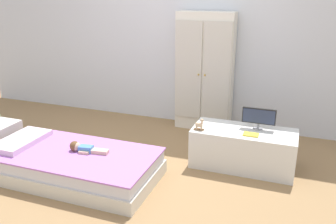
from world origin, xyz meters
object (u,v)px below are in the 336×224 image
Objects in this scene: doll at (82,148)px; wardrobe at (204,72)px; rocking_horse_toy at (200,125)px; bed at (74,165)px; tv_monitor at (259,117)px; book_yellow at (251,134)px; tv_stand at (243,148)px.

doll is 1.87m from wardrobe.
bed is at bearing -149.41° from rocking_horse_toy.
tv_monitor reaches higher than book_yellow.
doll reaches higher than bed.
wardrobe reaches higher than tv_stand.
rocking_horse_toy is 0.85× the size of book_yellow.
tv_monitor is at bearing 28.09° from bed.
bed is at bearing -152.34° from tv_stand.
tv_monitor is 0.60m from rocking_horse_toy.
bed is 1.57× the size of tv_stand.
tv_stand is 0.36m from tv_monitor.
tv_monitor is at bearing 27.85° from doll.
wardrobe is at bearing 102.76° from rocking_horse_toy.
doll is 1.18m from rocking_horse_toy.
wardrobe is (0.84, 1.70, 0.61)m from bed.
doll is 0.26× the size of wardrobe.
book_yellow reaches higher than bed.
tv_stand reaches higher than bed.
tv_stand is (0.66, -0.91, -0.55)m from wardrobe.
book_yellow is at bearing -53.79° from wardrobe.
tv_stand is at bearing 27.37° from doll.
tv_stand is at bearing 19.46° from rocking_horse_toy.
wardrobe is at bearing 63.66° from bed.
wardrobe is 4.49× the size of tv_monitor.
tv_stand is 0.52m from rocking_horse_toy.
book_yellow is (0.50, 0.05, -0.05)m from rocking_horse_toy.
tv_monitor is (1.62, 0.87, 0.40)m from bed.
rocking_horse_toy reaches higher than bed.
bed is at bearing -156.62° from book_yellow.
wardrobe reaches higher than bed.
doll is 2.67× the size of book_yellow.
wardrobe is 10.11× the size of book_yellow.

